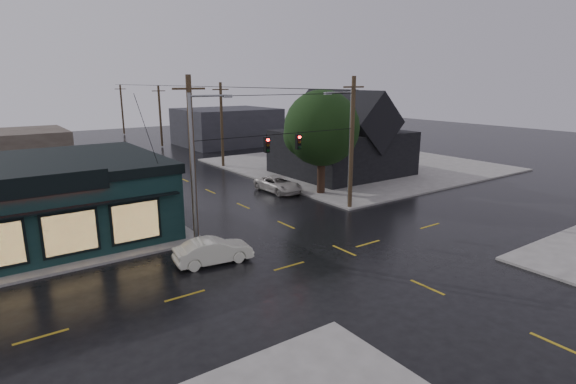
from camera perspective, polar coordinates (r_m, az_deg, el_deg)
ground_plane at (r=27.07m, az=7.12°, el=-7.38°), size 160.00×160.00×0.00m
sidewalk_ne at (r=54.39m, az=8.54°, el=3.49°), size 28.00×28.00×0.15m
pizza_shop at (r=32.31m, az=-30.50°, el=-0.96°), size 16.30×12.34×4.90m
ne_building at (r=48.20m, az=6.88°, el=7.50°), size 12.60×11.60×8.75m
corner_tree at (r=39.02m, az=4.32°, el=8.06°), size 6.54×6.54×8.97m
utility_pole_nw at (r=28.88m, az=-11.52°, el=-6.18°), size 2.00×0.32×10.15m
utility_pole_ne at (r=35.79m, az=7.82°, el=-2.07°), size 2.00×0.32×10.15m
utility_pole_far_a at (r=53.08m, az=-8.22°, el=3.16°), size 2.00×0.32×9.65m
utility_pole_far_b at (r=71.25m, az=-15.67°, el=5.52°), size 2.00×0.32×9.15m
utility_pole_far_c at (r=90.19m, az=-20.07°, el=6.86°), size 2.00×0.32×9.15m
span_signal_assembly at (r=30.65m, az=-0.67°, el=6.26°), size 13.00×0.48×1.23m
streetlight_nw at (r=28.16m, az=-11.50°, el=-6.70°), size 5.40×0.30×9.15m
streetlight_ne at (r=36.61m, az=7.65°, el=-1.70°), size 5.40×0.30×9.15m
bg_building_west at (r=59.05m, az=-32.05°, el=4.43°), size 12.00×10.00×4.40m
bg_building_east at (r=71.97m, az=-7.80°, el=8.23°), size 14.00×12.00×5.60m
sedan_cream at (r=25.21m, az=-9.45°, el=-7.39°), size 4.43×2.04×1.41m
suv_silver at (r=40.59m, az=-1.24°, el=1.00°), size 2.56×5.18×1.41m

